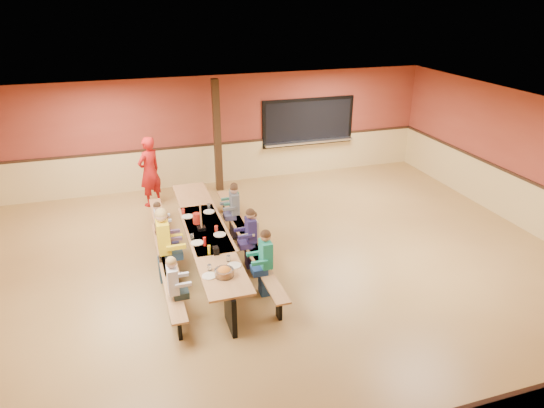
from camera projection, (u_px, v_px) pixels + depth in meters
name	position (u px, v px, depth m)	size (l,w,h in m)	color
ground	(276.00, 267.00, 9.61)	(12.00, 12.00, 0.00)	olive
room_envelope	(276.00, 237.00, 9.33)	(12.04, 10.04, 3.02)	brown
kitchen_pass_through	(308.00, 124.00, 14.06)	(2.78, 0.28, 1.38)	black
structural_post	(217.00, 137.00, 12.79)	(0.18, 0.18, 3.00)	black
cafeteria_table_main	(211.00, 254.00, 9.05)	(1.91, 3.70, 0.74)	#A47041
cafeteria_table_second	(201.00, 223.00, 10.26)	(1.91, 3.70, 0.74)	#A47041
seated_child_white_left	(174.00, 290.00, 7.83)	(0.36, 0.29, 1.19)	silver
seated_adult_yellow	(164.00, 245.00, 8.94)	(0.48, 0.39, 1.44)	yellow
seated_child_grey_left	(159.00, 228.00, 9.97)	(0.33, 0.27, 1.12)	#B3B3B3
seated_child_teal_right	(266.00, 263.00, 8.54)	(0.39, 0.32, 1.26)	#1D9278
seated_child_navy_right	(251.00, 239.00, 9.42)	(0.38, 0.31, 1.23)	#251D50
seated_child_char_right	(235.00, 211.00, 10.60)	(0.37, 0.30, 1.21)	#585D63
seated_child_purple_sec	(166.00, 243.00, 9.25)	(0.38, 0.31, 1.23)	slate
seated_child_green_sec	(235.00, 208.00, 10.83)	(0.35, 0.28, 1.16)	#387963
seated_child_tan_sec	(253.00, 239.00, 9.47)	(0.35, 0.28, 1.16)	#BAA793
standing_woman	(149.00, 172.00, 12.09)	(0.65, 0.43, 1.79)	#AE1513
punch_pitcher	(197.00, 218.00, 9.70)	(0.16, 0.16, 0.22)	#B42518
chip_bowl	(224.00, 272.00, 7.92)	(0.32, 0.32, 0.15)	orange
napkin_dispenser	(216.00, 251.00, 8.59)	(0.10, 0.14, 0.13)	black
condiment_mustard	(209.00, 250.00, 8.58)	(0.06, 0.06, 0.17)	yellow
condiment_ketchup	(205.00, 242.00, 8.86)	(0.06, 0.06, 0.17)	#B2140F
table_paddle	(201.00, 223.00, 9.43)	(0.16, 0.16, 0.56)	black
place_settings	(211.00, 241.00, 8.94)	(0.65, 3.30, 0.11)	beige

